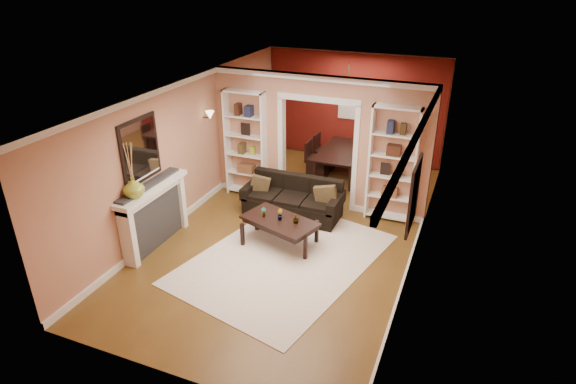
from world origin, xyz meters
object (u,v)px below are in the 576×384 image
at_px(coffee_table, 280,232).
at_px(fireplace, 156,216).
at_px(bookshelf_left, 246,144).
at_px(bookshelf_right, 392,165).
at_px(dining_table, 344,163).
at_px(sofa, 293,198).

relative_size(coffee_table, fireplace, 0.78).
xyz_separation_m(coffee_table, bookshelf_left, (-1.48, 1.69, 0.90)).
xyz_separation_m(bookshelf_left, fireplace, (-0.54, -2.53, -0.57)).
bearing_deg(bookshelf_left, coffee_table, -48.74).
height_order(bookshelf_right, fireplace, bookshelf_right).
bearing_deg(dining_table, fireplace, 152.67).
distance_m(sofa, coffee_table, 1.14).
distance_m(coffee_table, dining_table, 3.46).
relative_size(bookshelf_right, dining_table, 1.27).
relative_size(fireplace, dining_table, 0.94).
bearing_deg(coffee_table, fireplace, -139.76).
bearing_deg(fireplace, dining_table, 62.67).
relative_size(bookshelf_left, fireplace, 1.35).
bearing_deg(coffee_table, dining_table, 104.48).
distance_m(coffee_table, bookshelf_left, 2.42).
relative_size(sofa, bookshelf_left, 0.86).
xyz_separation_m(sofa, dining_table, (0.39, 2.35, -0.07)).
bearing_deg(sofa, coffee_table, -80.28).
relative_size(bookshelf_left, bookshelf_right, 1.00).
xyz_separation_m(coffee_table, bookshelf_right, (1.62, 1.69, 0.90)).
distance_m(sofa, bookshelf_left, 1.61).
xyz_separation_m(sofa, bookshelf_left, (-1.29, 0.58, 0.76)).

